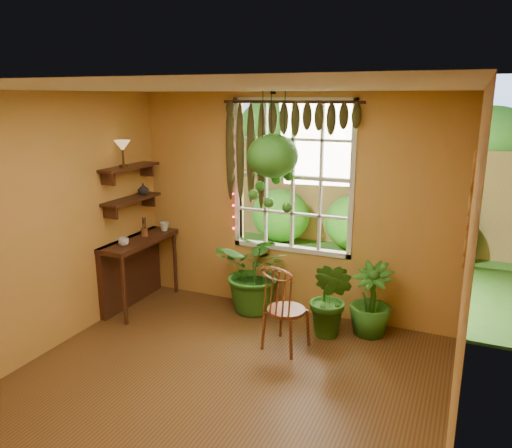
{
  "coord_description": "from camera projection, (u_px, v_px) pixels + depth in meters",
  "views": [
    {
      "loc": [
        1.98,
        -3.35,
        2.65
      ],
      "look_at": [
        0.01,
        1.15,
        1.38
      ],
      "focal_mm": 35.0,
      "sensor_mm": 36.0,
      "label": 1
    }
  ],
  "objects": [
    {
      "name": "floor",
      "position": [
        203.0,
        405.0,
        4.4
      ],
      "size": [
        4.5,
        4.5,
        0.0
      ],
      "primitive_type": "plane",
      "color": "brown",
      "rests_on": "ground"
    },
    {
      "name": "ceiling",
      "position": [
        193.0,
        89.0,
        3.72
      ],
      "size": [
        4.5,
        4.5,
        0.0
      ],
      "primitive_type": "plane",
      "rotation": [
        3.14,
        0.0,
        0.0
      ],
      "color": "white",
      "rests_on": "wall_back"
    },
    {
      "name": "wall_back",
      "position": [
        291.0,
        206.0,
        6.06
      ],
      "size": [
        4.0,
        0.0,
        4.0
      ],
      "primitive_type": "plane",
      "rotation": [
        1.57,
        0.0,
        0.0
      ],
      "color": "#C38442",
      "rests_on": "floor"
    },
    {
      "name": "wall_left",
      "position": [
        19.0,
        234.0,
        4.84
      ],
      "size": [
        0.0,
        4.5,
        4.5
      ],
      "primitive_type": "plane",
      "rotation": [
        1.57,
        0.0,
        1.57
      ],
      "color": "#C38442",
      "rests_on": "floor"
    },
    {
      "name": "wall_right",
      "position": [
        463.0,
        299.0,
        3.29
      ],
      "size": [
        0.0,
        4.5,
        4.5
      ],
      "primitive_type": "plane",
      "rotation": [
        1.57,
        0.0,
        -1.57
      ],
      "color": "#C38442",
      "rests_on": "floor"
    },
    {
      "name": "window",
      "position": [
        293.0,
        177.0,
        6.0
      ],
      "size": [
        1.52,
        0.1,
        1.86
      ],
      "color": "silver",
      "rests_on": "wall_back"
    },
    {
      "name": "valance_vine",
      "position": [
        283.0,
        129.0,
        5.78
      ],
      "size": [
        1.7,
        0.12,
        1.1
      ],
      "color": "#3E1D11",
      "rests_on": "window"
    },
    {
      "name": "string_lights",
      "position": [
        233.0,
        170.0,
        6.2
      ],
      "size": [
        0.03,
        0.03,
        1.54
      ],
      "primitive_type": null,
      "color": "#FF2633",
      "rests_on": "window"
    },
    {
      "name": "wall_plates",
      "position": [
        468.0,
        213.0,
        4.83
      ],
      "size": [
        0.04,
        0.32,
        1.1
      ],
      "primitive_type": null,
      "color": "beige",
      "rests_on": "wall_right"
    },
    {
      "name": "counter_ledge",
      "position": [
        134.0,
        264.0,
        6.42
      ],
      "size": [
        0.4,
        1.2,
        0.9
      ],
      "color": "#3E1D11",
      "rests_on": "floor"
    },
    {
      "name": "shelf_lower",
      "position": [
        132.0,
        199.0,
        6.19
      ],
      "size": [
        0.25,
        0.9,
        0.04
      ],
      "primitive_type": "cube",
      "color": "#3E1D11",
      "rests_on": "wall_left"
    },
    {
      "name": "shelf_upper",
      "position": [
        130.0,
        167.0,
        6.09
      ],
      "size": [
        0.25,
        0.9,
        0.04
      ],
      "primitive_type": "cube",
      "color": "#3E1D11",
      "rests_on": "wall_left"
    },
    {
      "name": "backyard",
      "position": [
        380.0,
        165.0,
        10.08
      ],
      "size": [
        14.0,
        10.0,
        12.0
      ],
      "color": "#295E1A",
      "rests_on": "ground"
    },
    {
      "name": "windsor_chair",
      "position": [
        284.0,
        321.0,
        5.31
      ],
      "size": [
        0.49,
        0.51,
        1.11
      ],
      "rotation": [
        0.0,
        0.0,
        -0.22
      ],
      "color": "brown",
      "rests_on": "floor"
    },
    {
      "name": "potted_plant_left",
      "position": [
        257.0,
        271.0,
        6.19
      ],
      "size": [
        1.03,
        0.91,
        1.07
      ],
      "primitive_type": "imported",
      "rotation": [
        0.0,
        0.0,
        -0.08
      ],
      "color": "#1F4F15",
      "rests_on": "floor"
    },
    {
      "name": "potted_plant_mid",
      "position": [
        331.0,
        299.0,
        5.54
      ],
      "size": [
        0.62,
        0.58,
        0.91
      ],
      "primitive_type": "imported",
      "rotation": [
        0.0,
        0.0,
        -0.43
      ],
      "color": "#1F4F15",
      "rests_on": "floor"
    },
    {
      "name": "potted_plant_right",
      "position": [
        371.0,
        299.0,
        5.61
      ],
      "size": [
        0.61,
        0.61,
        0.85
      ],
      "primitive_type": "imported",
      "rotation": [
        0.0,
        0.0,
        -0.35
      ],
      "color": "#1F4F15",
      "rests_on": "floor"
    },
    {
      "name": "hanging_basket",
      "position": [
        273.0,
        162.0,
        5.69
      ],
      "size": [
        0.59,
        0.59,
        1.37
      ],
      "color": "black",
      "rests_on": "ceiling"
    },
    {
      "name": "cup_a",
      "position": [
        124.0,
        242.0,
        5.98
      ],
      "size": [
        0.14,
        0.14,
        0.1
      ],
      "primitive_type": "imported",
      "rotation": [
        0.0,
        0.0,
        -0.1
      ],
      "color": "silver",
      "rests_on": "counter_ledge"
    },
    {
      "name": "cup_b",
      "position": [
        164.0,
        227.0,
        6.64
      ],
      "size": [
        0.16,
        0.16,
        0.11
      ],
      "primitive_type": "imported",
      "rotation": [
        0.0,
        0.0,
        -0.36
      ],
      "color": "beige",
      "rests_on": "counter_ledge"
    },
    {
      "name": "brush_jar",
      "position": [
        144.0,
        227.0,
        6.37
      ],
      "size": [
        0.09,
        0.09,
        0.31
      ],
      "color": "brown",
      "rests_on": "counter_ledge"
    },
    {
      "name": "shelf_vase",
      "position": [
        143.0,
        189.0,
        6.38
      ],
      "size": [
        0.16,
        0.16,
        0.15
      ],
      "primitive_type": "imported",
      "rotation": [
        0.0,
        0.0,
        0.17
      ],
      "color": "#B2AD99",
      "rests_on": "shelf_lower"
    },
    {
      "name": "tiffany_lamp",
      "position": [
        122.0,
        147.0,
        5.91
      ],
      "size": [
        0.19,
        0.19,
        0.32
      ],
      "color": "#553518",
      "rests_on": "shelf_upper"
    }
  ]
}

